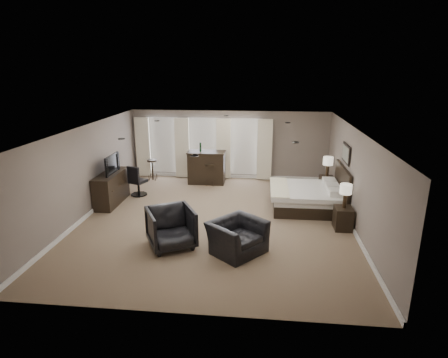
# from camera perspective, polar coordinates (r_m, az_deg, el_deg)

# --- Properties ---
(room) EXTENTS (7.60, 8.60, 2.64)m
(room) POSITION_cam_1_polar(r_m,az_deg,el_deg) (10.29, -1.34, 0.46)
(room) COLOR #77624C
(room) RESTS_ON ground
(window_bay) EXTENTS (5.25, 0.20, 2.30)m
(window_bay) POSITION_cam_1_polar(r_m,az_deg,el_deg) (14.40, -3.22, 4.79)
(window_bay) COLOR silver
(window_bay) RESTS_ON room
(bed) EXTENTS (2.10, 2.00, 1.34)m
(bed) POSITION_cam_1_polar(r_m,az_deg,el_deg) (11.62, 12.18, -1.26)
(bed) COLOR silver
(bed) RESTS_ON ground
(nightstand_near) EXTENTS (0.45, 0.55, 0.60)m
(nightstand_near) POSITION_cam_1_polar(r_m,az_deg,el_deg) (10.54, 17.68, -5.72)
(nightstand_near) COLOR black
(nightstand_near) RESTS_ON ground
(nightstand_far) EXTENTS (0.45, 0.55, 0.60)m
(nightstand_far) POSITION_cam_1_polar(r_m,az_deg,el_deg) (13.22, 15.30, -0.93)
(nightstand_far) COLOR black
(nightstand_far) RESTS_ON ground
(lamp_near) EXTENTS (0.32, 0.32, 0.65)m
(lamp_near) POSITION_cam_1_polar(r_m,az_deg,el_deg) (10.32, 17.99, -2.50)
(lamp_near) COLOR beige
(lamp_near) RESTS_ON nightstand_near
(lamp_far) EXTENTS (0.34, 0.34, 0.69)m
(lamp_far) POSITION_cam_1_polar(r_m,az_deg,el_deg) (13.04, 15.51, 1.78)
(lamp_far) COLOR beige
(lamp_far) RESTS_ON nightstand_far
(wall_art) EXTENTS (0.04, 0.96, 0.56)m
(wall_art) POSITION_cam_1_polar(r_m,az_deg,el_deg) (11.52, 18.07, 3.71)
(wall_art) COLOR slate
(wall_art) RESTS_ON room
(dresser) EXTENTS (0.55, 1.71, 0.99)m
(dresser) POSITION_cam_1_polar(r_m,az_deg,el_deg) (12.35, -16.80, -1.37)
(dresser) COLOR black
(dresser) RESTS_ON ground
(tv) EXTENTS (0.60, 1.04, 0.14)m
(tv) POSITION_cam_1_polar(r_m,az_deg,el_deg) (12.19, -17.02, 1.15)
(tv) COLOR black
(tv) RESTS_ON dresser
(armchair_near) EXTENTS (1.36, 1.40, 1.04)m
(armchair_near) POSITION_cam_1_polar(r_m,az_deg,el_deg) (8.77, 2.02, -8.02)
(armchair_near) COLOR black
(armchair_near) RESTS_ON ground
(armchair_far) EXTENTS (1.38, 1.35, 1.07)m
(armchair_far) POSITION_cam_1_polar(r_m,az_deg,el_deg) (9.10, -8.07, -7.10)
(armchair_far) COLOR black
(armchair_far) RESTS_ON ground
(bar_counter) EXTENTS (1.39, 0.72, 1.21)m
(bar_counter) POSITION_cam_1_polar(r_m,az_deg,el_deg) (13.88, -2.65, 1.80)
(bar_counter) COLOR black
(bar_counter) RESTS_ON ground
(bar_stool_left) EXTENTS (0.40, 0.40, 0.79)m
(bar_stool_left) POSITION_cam_1_polar(r_m,az_deg,el_deg) (14.57, -10.83, 1.39)
(bar_stool_left) COLOR black
(bar_stool_left) RESTS_ON ground
(bar_stool_right) EXTENTS (0.44, 0.44, 0.82)m
(bar_stool_right) POSITION_cam_1_polar(r_m,az_deg,el_deg) (13.66, -2.12, 0.70)
(bar_stool_right) COLOR black
(bar_stool_right) RESTS_ON ground
(desk_chair) EXTENTS (0.69, 0.69, 1.05)m
(desk_chair) POSITION_cam_1_polar(r_m,az_deg,el_deg) (12.87, -12.95, -0.20)
(desk_chair) COLOR black
(desk_chair) RESTS_ON ground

